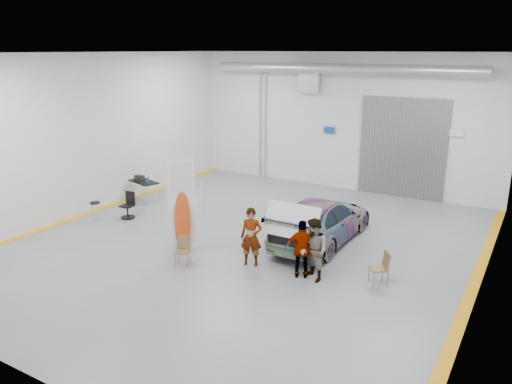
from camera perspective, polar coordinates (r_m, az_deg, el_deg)
The scene contains 13 objects.
ground at distance 16.38m, azimuth -1.08°, elevation -5.85°, with size 16.00×16.00×0.00m, color slate.
room_shell at distance 17.14m, azimuth 3.48°, elevation 9.21°, with size 14.02×16.18×6.01m.
sedan_car at distance 16.45m, azimuth 7.45°, elevation -3.25°, with size 2.01×4.93×1.43m, color silver.
person_a at distance 14.50m, azimuth -0.55°, elevation -5.15°, with size 0.63×0.41×1.73m, color #885E4A.
person_b at distance 13.65m, azimuth 6.63°, elevation -6.61°, with size 0.86×0.66×1.75m, color slate.
person_c at distance 13.80m, azimuth 5.33°, elevation -6.52°, with size 0.96×0.40×1.66m, color #956331.
surfboard_display at distance 15.59m, azimuth -8.70°, elevation -2.27°, with size 0.84×0.46×3.11m.
folding_chair_near at distance 14.84m, azimuth -8.34°, elevation -7.32°, with size 0.54×0.57×0.86m.
folding_chair_far at distance 13.93m, azimuth 13.81°, elevation -9.16°, with size 0.60×0.71×0.93m.
shop_stool at distance 19.21m, azimuth -17.85°, elevation -2.16°, with size 0.37×0.37×0.73m.
work_table at distance 21.17m, azimuth -12.84°, elevation 1.24°, with size 1.47×1.01×1.10m.
office_chair at distance 19.24m, azimuth -14.36°, elevation -1.64°, with size 0.52×0.52×0.98m.
trunk_lid at distance 14.30m, azimuth 4.03°, elevation -3.02°, with size 1.67×1.01×0.04m, color silver.
Camera 1 is at (8.00, -12.93, 6.11)m, focal length 35.00 mm.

